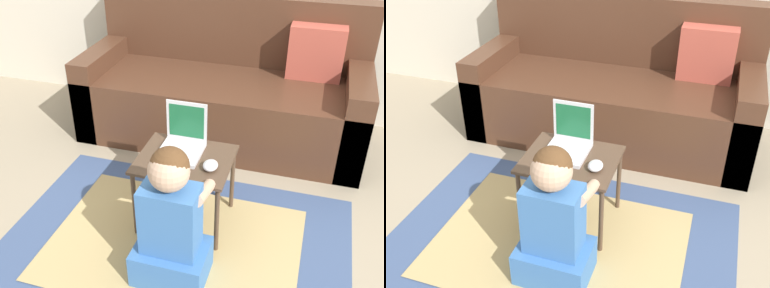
% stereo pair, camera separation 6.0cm
% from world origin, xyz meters
% --- Properties ---
extents(ground_plane, '(16.00, 16.00, 0.00)m').
position_xyz_m(ground_plane, '(0.00, 0.00, 0.00)').
color(ground_plane, gray).
extents(area_rug, '(1.79, 1.26, 0.01)m').
position_xyz_m(area_rug, '(-0.04, -0.10, 0.00)').
color(area_rug, '#3D517A').
rests_on(area_rug, ground_plane).
extents(couch, '(1.94, 0.82, 0.95)m').
position_xyz_m(couch, '(-0.07, 1.14, 0.32)').
color(couch, '#4C2D1E').
rests_on(couch, ground_plane).
extents(laptop_desk, '(0.48, 0.41, 0.41)m').
position_xyz_m(laptop_desk, '(-0.04, 0.10, 0.36)').
color(laptop_desk, '#4C3828').
rests_on(laptop_desk, ground_plane).
extents(laptop, '(0.22, 0.24, 0.24)m').
position_xyz_m(laptop, '(-0.08, 0.16, 0.46)').
color(laptop, silver).
rests_on(laptop, laptop_desk).
extents(computer_mouse, '(0.07, 0.09, 0.04)m').
position_xyz_m(computer_mouse, '(0.10, 0.05, 0.44)').
color(computer_mouse, silver).
rests_on(computer_mouse, laptop_desk).
extents(person_seated, '(0.34, 0.37, 0.72)m').
position_xyz_m(person_seated, '(0.01, -0.30, 0.33)').
color(person_seated, '#3D70B2').
rests_on(person_seated, ground_plane).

